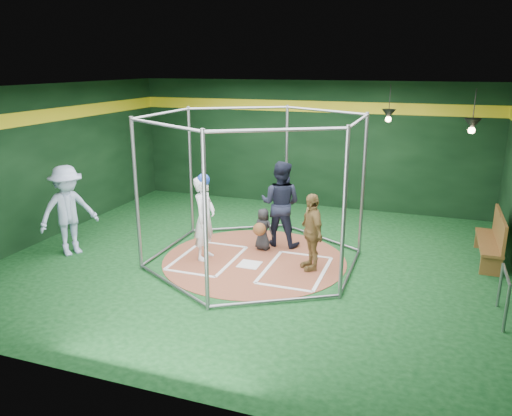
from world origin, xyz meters
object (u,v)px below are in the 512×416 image
(dugout_bench, at_px, (494,238))
(umpire, at_px, (280,204))
(batter_figure, at_px, (204,217))
(visitor_leopard, at_px, (311,232))

(dugout_bench, bearing_deg, umpire, -173.33)
(batter_figure, bearing_deg, dugout_bench, 17.90)
(batter_figure, relative_size, umpire, 0.95)
(batter_figure, relative_size, visitor_leopard, 1.18)
(dugout_bench, bearing_deg, visitor_leopard, -154.59)
(visitor_leopard, xyz_separation_m, dugout_bench, (3.42, 1.63, -0.26))
(umpire, xyz_separation_m, dugout_bench, (4.39, 0.51, -0.44))
(batter_figure, xyz_separation_m, umpire, (1.23, 1.30, 0.05))
(umpire, bearing_deg, dugout_bench, -170.86)
(visitor_leopard, height_order, umpire, umpire)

